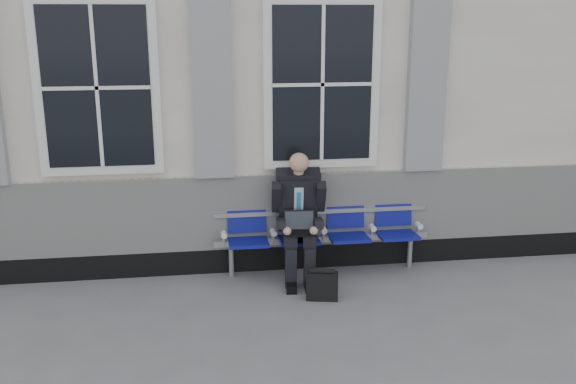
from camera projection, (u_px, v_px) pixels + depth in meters
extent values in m
plane|color=slate|center=(312.00, 322.00, 6.52)|extent=(70.00, 70.00, 0.00)
cube|color=silver|center=(271.00, 80.00, 9.29)|extent=(14.00, 4.00, 4.20)
cube|color=black|center=(291.00, 256.00, 7.88)|extent=(14.00, 0.10, 0.30)
cube|color=silver|center=(291.00, 210.00, 7.71)|extent=(14.00, 0.08, 0.90)
cube|color=gray|center=(212.00, 72.00, 7.13)|extent=(0.45, 0.14, 2.40)
cube|color=gray|center=(427.00, 70.00, 7.46)|extent=(0.45, 0.14, 2.40)
cube|color=white|center=(97.00, 87.00, 7.02)|extent=(1.35, 0.10, 1.95)
cube|color=black|center=(97.00, 88.00, 6.97)|extent=(1.15, 0.02, 1.75)
cube|color=white|center=(322.00, 84.00, 7.36)|extent=(1.35, 0.10, 1.95)
cube|color=black|center=(322.00, 84.00, 7.31)|extent=(1.15, 0.02, 1.75)
cube|color=#9EA0A3|center=(323.00, 239.00, 7.70)|extent=(2.60, 0.07, 0.07)
cube|color=#9EA0A3|center=(321.00, 211.00, 7.73)|extent=(2.60, 0.05, 0.05)
cylinder|color=#9EA0A3|center=(231.00, 261.00, 7.61)|extent=(0.06, 0.06, 0.39)
cylinder|color=#9EA0A3|center=(410.00, 252.00, 7.90)|extent=(0.06, 0.06, 0.39)
cube|color=#090E7B|center=(248.00, 242.00, 7.49)|extent=(0.46, 0.42, 0.07)
cube|color=#090E7B|center=(247.00, 216.00, 7.62)|extent=(0.46, 0.10, 0.40)
cube|color=#090E7B|center=(299.00, 240.00, 7.57)|extent=(0.46, 0.42, 0.07)
cube|color=#090E7B|center=(296.00, 214.00, 7.70)|extent=(0.46, 0.10, 0.40)
cube|color=#090E7B|center=(349.00, 238.00, 7.65)|extent=(0.46, 0.42, 0.07)
cube|color=#090E7B|center=(345.00, 212.00, 7.78)|extent=(0.46, 0.10, 0.40)
cube|color=#090E7B|center=(397.00, 235.00, 7.73)|extent=(0.46, 0.42, 0.07)
cube|color=#090E7B|center=(393.00, 210.00, 7.86)|extent=(0.46, 0.10, 0.40)
cylinder|color=white|center=(224.00, 235.00, 7.45)|extent=(0.07, 0.12, 0.07)
cylinder|color=white|center=(273.00, 232.00, 7.53)|extent=(0.07, 0.12, 0.07)
cylinder|color=white|center=(324.00, 230.00, 7.61)|extent=(0.07, 0.12, 0.07)
cylinder|color=white|center=(373.00, 228.00, 7.69)|extent=(0.07, 0.12, 0.07)
cylinder|color=white|center=(419.00, 226.00, 7.77)|extent=(0.07, 0.12, 0.07)
cube|color=black|center=(291.00, 286.00, 7.28)|extent=(0.14, 0.29, 0.10)
cube|color=black|center=(310.00, 285.00, 7.29)|extent=(0.14, 0.29, 0.10)
cube|color=black|center=(291.00, 267.00, 7.29)|extent=(0.14, 0.15, 0.47)
cube|color=black|center=(310.00, 267.00, 7.30)|extent=(0.14, 0.15, 0.47)
cube|color=black|center=(290.00, 236.00, 7.43)|extent=(0.19, 0.49, 0.15)
cube|color=black|center=(308.00, 235.00, 7.44)|extent=(0.19, 0.49, 0.15)
cube|color=black|center=(298.00, 201.00, 7.55)|extent=(0.48, 0.40, 0.68)
cube|color=silver|center=(299.00, 203.00, 7.42)|extent=(0.12, 0.11, 0.38)
cube|color=teal|center=(299.00, 205.00, 7.41)|extent=(0.06, 0.09, 0.32)
cube|color=black|center=(298.00, 176.00, 7.43)|extent=(0.53, 0.30, 0.15)
cylinder|color=tan|center=(299.00, 170.00, 7.36)|extent=(0.12, 0.12, 0.11)
sphere|color=tan|center=(299.00, 163.00, 7.27)|extent=(0.22, 0.22, 0.22)
cube|color=black|center=(276.00, 197.00, 7.41)|extent=(0.13, 0.31, 0.40)
cube|color=black|center=(321.00, 196.00, 7.43)|extent=(0.13, 0.31, 0.40)
cube|color=black|center=(281.00, 223.00, 7.30)|extent=(0.13, 0.34, 0.15)
cube|color=black|center=(318.00, 223.00, 7.32)|extent=(0.13, 0.34, 0.15)
sphere|color=tan|center=(287.00, 231.00, 7.17)|extent=(0.10, 0.10, 0.10)
sphere|color=tan|center=(314.00, 231.00, 7.18)|extent=(0.10, 0.10, 0.10)
cube|color=black|center=(300.00, 233.00, 7.27)|extent=(0.37, 0.28, 0.02)
cube|color=black|center=(299.00, 220.00, 7.36)|extent=(0.36, 0.13, 0.23)
cube|color=black|center=(299.00, 220.00, 7.35)|extent=(0.33, 0.10, 0.19)
cube|color=black|center=(322.00, 286.00, 7.01)|extent=(0.37, 0.21, 0.31)
cylinder|color=black|center=(322.00, 271.00, 6.96)|extent=(0.28, 0.11, 0.05)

